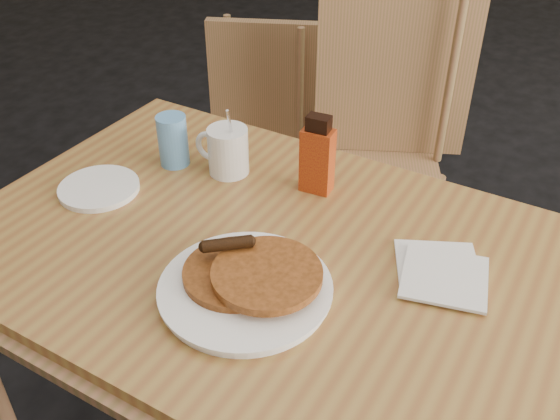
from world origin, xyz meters
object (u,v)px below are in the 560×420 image
Objects in this scene: main_table at (265,263)px; coffee_mug at (227,150)px; syrup_bottle at (317,157)px; pancake_plate at (247,283)px; chair_wall_extra at (253,127)px; chair_main_far at (378,136)px; blue_tumbler at (173,140)px.

main_table is 0.29m from coffee_mug.
coffee_mug is (-0.19, 0.19, 0.10)m from main_table.
syrup_bottle is at bearing 23.81° from coffee_mug.
syrup_bottle is (-0.02, 0.34, 0.06)m from pancake_plate.
main_table is 1.53× the size of chair_wall_extra.
chair_main_far reaches higher than chair_wall_extra.
chair_main_far is 0.90m from pancake_plate.
chair_wall_extra is at bearing 126.89° from syrup_bottle.
chair_wall_extra reaches higher than main_table.
main_table is 0.99m from chair_wall_extra.
chair_main_far is 0.69m from blue_tumbler.
chair_wall_extra is at bearing 118.02° from pancake_plate.
chair_wall_extra is (-0.48, 0.83, -0.22)m from main_table.
chair_wall_extra is at bearing 104.02° from blue_tumbler.
coffee_mug reaches higher than blue_tumbler.
blue_tumbler reaches higher than pancake_plate.
main_table is at bearing -28.80° from blue_tumbler.
main_table is 0.37m from blue_tumbler.
pancake_plate is 2.55× the size of blue_tumbler.
syrup_bottle is at bearing 93.37° from pancake_plate.
chair_wall_extra is 5.01× the size of coffee_mug.
syrup_bottle is at bearing 7.30° from blue_tumbler.
coffee_mug is at bearing 124.85° from pancake_plate.
blue_tumbler is at bearing -174.10° from syrup_bottle.
coffee_mug is at bearing -175.87° from syrup_bottle.
chair_main_far is at bearing 91.85° from coffee_mug.
coffee_mug reaches higher than main_table.
chair_wall_extra is at bearing 132.53° from coffee_mug.
chair_main_far is at bearing 92.27° from syrup_bottle.
blue_tumbler is (-0.32, -0.04, -0.02)m from syrup_bottle.
coffee_mug is 0.13m from blue_tumbler.
syrup_bottle reaches higher than pancake_plate.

